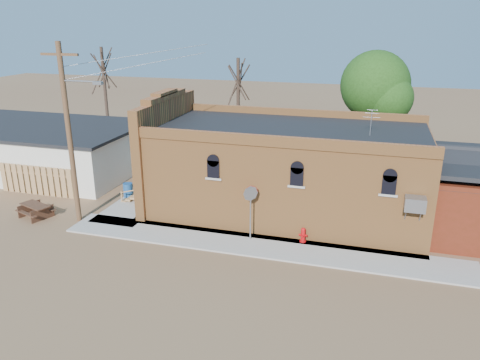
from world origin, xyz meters
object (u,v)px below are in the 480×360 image
(fire_hydrant, at_px, (303,235))
(stop_sign, at_px, (251,198))
(trash_barrel, at_px, (128,190))
(utility_pole, at_px, (70,131))
(brick_bar, at_px, (282,169))
(picnic_table, at_px, (36,209))

(fire_hydrant, height_order, stop_sign, stop_sign)
(trash_barrel, bearing_deg, utility_pole, -103.30)
(utility_pole, distance_m, fire_hydrant, 12.38)
(fire_hydrant, bearing_deg, stop_sign, -149.06)
(brick_bar, distance_m, trash_barrel, 9.16)
(utility_pole, height_order, picnic_table, utility_pole)
(brick_bar, distance_m, picnic_table, 13.23)
(brick_bar, xyz_separation_m, picnic_table, (-12.27, -4.57, -1.87))
(utility_pole, bearing_deg, stop_sign, 1.19)
(trash_barrel, xyz_separation_m, picnic_table, (-3.33, -3.85, -0.03))
(fire_hydrant, relative_size, stop_sign, 0.26)
(brick_bar, bearing_deg, stop_sign, -99.03)
(utility_pole, relative_size, fire_hydrant, 12.69)
(brick_bar, height_order, fire_hydrant, brick_bar)
(picnic_table, bearing_deg, utility_pole, 25.74)
(trash_barrel, bearing_deg, fire_hydrant, -15.50)
(utility_pole, height_order, fire_hydrant, utility_pole)
(brick_bar, height_order, stop_sign, brick_bar)
(utility_pole, height_order, trash_barrel, utility_pole)
(brick_bar, relative_size, trash_barrel, 19.52)
(brick_bar, relative_size, fire_hydrant, 23.12)
(stop_sign, height_order, picnic_table, stop_sign)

